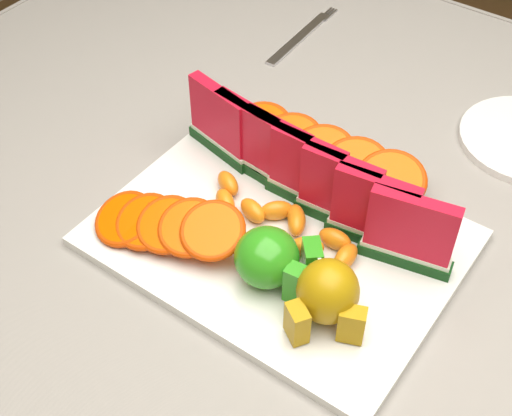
% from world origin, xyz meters
% --- Properties ---
extents(table, '(1.40, 0.90, 0.75)m').
position_xyz_m(table, '(0.00, 0.00, 0.65)').
color(table, '#4F2618').
rests_on(table, ground).
extents(tablecloth, '(1.53, 1.03, 0.20)m').
position_xyz_m(tablecloth, '(0.00, 0.00, 0.72)').
color(tablecloth, slate).
rests_on(tablecloth, table).
extents(platter, '(0.40, 0.30, 0.01)m').
position_xyz_m(platter, '(-0.10, -0.11, 0.76)').
color(platter, silver).
rests_on(platter, tablecloth).
extents(apple_cluster, '(0.11, 0.09, 0.07)m').
position_xyz_m(apple_cluster, '(-0.07, -0.17, 0.80)').
color(apple_cluster, '#22801D').
rests_on(apple_cluster, platter).
extents(pear_cluster, '(0.09, 0.09, 0.07)m').
position_xyz_m(pear_cluster, '(0.01, -0.18, 0.81)').
color(pear_cluster, '#99680C').
rests_on(pear_cluster, platter).
extents(fork, '(0.02, 0.20, 0.00)m').
position_xyz_m(fork, '(-0.31, 0.27, 0.76)').
color(fork, silver).
rests_on(fork, tablecloth).
extents(watermelon_row, '(0.39, 0.07, 0.10)m').
position_xyz_m(watermelon_row, '(-0.10, -0.05, 0.82)').
color(watermelon_row, '#12411C').
rests_on(watermelon_row, platter).
extents(orange_fan_front, '(0.19, 0.12, 0.05)m').
position_xyz_m(orange_fan_front, '(-0.20, -0.19, 0.80)').
color(orange_fan_front, red).
rests_on(orange_fan_front, platter).
extents(orange_fan_back, '(0.29, 0.11, 0.05)m').
position_xyz_m(orange_fan_back, '(-0.12, 0.02, 0.79)').
color(orange_fan_back, red).
rests_on(orange_fan_back, platter).
extents(tangerine_segments, '(0.21, 0.07, 0.02)m').
position_xyz_m(tangerine_segments, '(-0.10, -0.10, 0.78)').
color(tangerine_segments, orange).
rests_on(tangerine_segments, platter).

